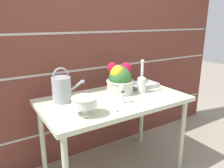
{
  "coord_description": "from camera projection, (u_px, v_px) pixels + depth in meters",
  "views": [
    {
      "loc": [
        -0.97,
        -1.5,
        1.38
      ],
      "look_at": [
        0.0,
        0.04,
        0.86
      ],
      "focal_mm": 35.0,
      "sensor_mm": 36.0,
      "label": 1
    }
  ],
  "objects": [
    {
      "name": "figurine_vase",
      "position": [
        122.0,
        96.0,
        1.76
      ],
      "size": [
        0.06,
        0.06,
        0.16
      ],
      "color": "white",
      "rests_on": "patio_table"
    },
    {
      "name": "wire_tray",
      "position": [
        143.0,
        86.0,
        2.21
      ],
      "size": [
        0.3,
        0.18,
        0.04
      ],
      "color": "#B7B7BC",
      "rests_on": "patio_table"
    },
    {
      "name": "watering_can",
      "position": [
        62.0,
        89.0,
        1.78
      ],
      "size": [
        0.3,
        0.15,
        0.29
      ],
      "color": "#9EA3A8",
      "rests_on": "patio_table"
    },
    {
      "name": "glass_decanter",
      "position": [
        142.0,
        82.0,
        2.02
      ],
      "size": [
        0.08,
        0.08,
        0.31
      ],
      "color": "silver",
      "rests_on": "patio_table"
    },
    {
      "name": "fallen_petal",
      "position": [
        117.0,
        111.0,
        1.61
      ],
      "size": [
        0.01,
        0.01,
        0.01
      ],
      "color": "red",
      "rests_on": "patio_table"
    },
    {
      "name": "crystal_pedestal_bowl",
      "position": [
        84.0,
        103.0,
        1.53
      ],
      "size": [
        0.19,
        0.19,
        0.14
      ],
      "color": "silver",
      "rests_on": "patio_table"
    },
    {
      "name": "brick_wall",
      "position": [
        88.0,
        51.0,
        2.19
      ],
      "size": [
        3.6,
        0.08,
        2.2
      ],
      "color": "brown",
      "rests_on": "ground_plane"
    },
    {
      "name": "flower_planter",
      "position": [
        120.0,
        79.0,
        1.99
      ],
      "size": [
        0.26,
        0.26,
        0.29
      ],
      "color": "beige",
      "rests_on": "patio_table"
    },
    {
      "name": "patio_table",
      "position": [
        114.0,
        106.0,
        1.91
      ],
      "size": [
        1.26,
        0.71,
        0.74
      ],
      "color": "beige",
      "rests_on": "ground_plane"
    }
  ]
}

